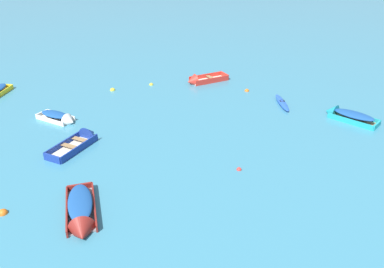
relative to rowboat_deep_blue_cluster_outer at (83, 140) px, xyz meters
name	(u,v)px	position (x,y,z in m)	size (l,w,h in m)	color
rowboat_deep_blue_cluster_outer	(83,140)	(0.00, 0.00, 0.00)	(2.74, 4.00, 1.22)	beige
rowboat_maroon_foreground_center	(81,215)	(2.03, -7.45, 0.10)	(2.42, 4.23, 1.22)	gray
rowboat_white_outer_left	(61,118)	(-2.43, 3.09, 0.06)	(3.31, 2.43, 1.06)	beige
kayak_blue_back_row_right	(282,103)	(13.93, 6.53, -0.04)	(0.79, 3.41, 0.32)	blue
rowboat_turquoise_far_left	(345,115)	(17.96, 3.98, 0.10)	(3.64, 3.42, 1.23)	#99754C
rowboat_red_near_right	(200,80)	(7.44, 11.41, 0.02)	(4.03, 3.01, 1.21)	beige
mooring_buoy_near_foreground	(151,85)	(3.13, 10.76, -0.20)	(0.36, 0.36, 0.36)	yellow
mooring_buoy_between_boats_right	(113,90)	(-0.04, 9.33, -0.20)	(0.44, 0.44, 0.44)	yellow
mooring_buoy_trailing	(247,91)	(11.50, 9.39, -0.20)	(0.39, 0.39, 0.39)	orange
mooring_buoy_midfield	(239,170)	(9.72, -3.02, -0.20)	(0.29, 0.29, 0.29)	red
mooring_buoy_outer_edge	(3,213)	(-1.84, -7.07, -0.20)	(0.45, 0.45, 0.45)	orange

